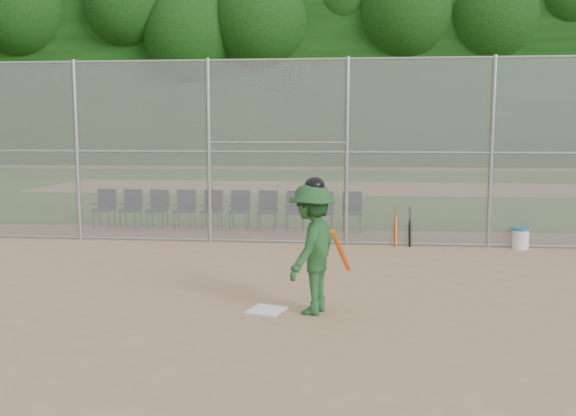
# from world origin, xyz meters

# --- Properties ---
(ground) EXTENTS (100.00, 100.00, 0.00)m
(ground) POSITION_xyz_m (0.00, 0.00, 0.00)
(ground) COLOR tan
(ground) RESTS_ON ground
(grass_strip) EXTENTS (100.00, 100.00, 0.00)m
(grass_strip) POSITION_xyz_m (0.00, 18.00, 0.01)
(grass_strip) COLOR #2E5D1C
(grass_strip) RESTS_ON ground
(dirt_patch_far) EXTENTS (24.00, 24.00, 0.00)m
(dirt_patch_far) POSITION_xyz_m (0.00, 18.00, 0.01)
(dirt_patch_far) COLOR tan
(dirt_patch_far) RESTS_ON ground
(backstop_fence) EXTENTS (16.09, 0.09, 4.00)m
(backstop_fence) POSITION_xyz_m (0.00, 5.00, 2.07)
(backstop_fence) COLOR gray
(backstop_fence) RESTS_ON ground
(treeline) EXTENTS (81.00, 60.00, 11.00)m
(treeline) POSITION_xyz_m (0.00, 20.00, 5.50)
(treeline) COLOR black
(treeline) RESTS_ON ground
(home_plate) EXTENTS (0.57, 0.57, 0.02)m
(home_plate) POSITION_xyz_m (-0.01, -0.18, 0.01)
(home_plate) COLOR white
(home_plate) RESTS_ON ground
(batter_at_plate) EXTENTS (1.04, 1.37, 1.87)m
(batter_at_plate) POSITION_xyz_m (0.62, -0.21, 0.91)
(batter_at_plate) COLOR #205024
(batter_at_plate) RESTS_ON ground
(water_cooler) EXTENTS (0.35, 0.35, 0.44)m
(water_cooler) POSITION_xyz_m (4.64, 4.91, 0.22)
(water_cooler) COLOR white
(water_cooler) RESTS_ON ground
(spare_bats) EXTENTS (0.36, 0.28, 0.84)m
(spare_bats) POSITION_xyz_m (2.21, 4.98, 0.42)
(spare_bats) COLOR #D84C14
(spare_bats) RESTS_ON ground
(chair_0) EXTENTS (0.54, 0.52, 0.96)m
(chair_0) POSITION_xyz_m (-5.15, 6.77, 0.48)
(chair_0) COLOR #10193E
(chair_0) RESTS_ON ground
(chair_1) EXTENTS (0.54, 0.52, 0.96)m
(chair_1) POSITION_xyz_m (-4.46, 6.77, 0.48)
(chair_1) COLOR #10193E
(chair_1) RESTS_ON ground
(chair_2) EXTENTS (0.54, 0.52, 0.96)m
(chair_2) POSITION_xyz_m (-3.76, 6.77, 0.48)
(chair_2) COLOR #10193E
(chair_2) RESTS_ON ground
(chair_3) EXTENTS (0.54, 0.52, 0.96)m
(chair_3) POSITION_xyz_m (-3.07, 6.77, 0.48)
(chair_3) COLOR #10193E
(chair_3) RESTS_ON ground
(chair_4) EXTENTS (0.54, 0.52, 0.96)m
(chair_4) POSITION_xyz_m (-2.37, 6.77, 0.48)
(chair_4) COLOR #10193E
(chair_4) RESTS_ON ground
(chair_5) EXTENTS (0.54, 0.52, 0.96)m
(chair_5) POSITION_xyz_m (-1.67, 6.77, 0.48)
(chair_5) COLOR #10193E
(chair_5) RESTS_ON ground
(chair_6) EXTENTS (0.54, 0.52, 0.96)m
(chair_6) POSITION_xyz_m (-0.98, 6.77, 0.48)
(chair_6) COLOR #10193E
(chair_6) RESTS_ON ground
(chair_7) EXTENTS (0.54, 0.52, 0.96)m
(chair_7) POSITION_xyz_m (-0.28, 6.77, 0.48)
(chair_7) COLOR #10193E
(chair_7) RESTS_ON ground
(chair_8) EXTENTS (0.54, 0.52, 0.96)m
(chair_8) POSITION_xyz_m (0.42, 6.77, 0.48)
(chair_8) COLOR #10193E
(chair_8) RESTS_ON ground
(chair_9) EXTENTS (0.54, 0.52, 0.96)m
(chair_9) POSITION_xyz_m (1.11, 6.77, 0.48)
(chair_9) COLOR #10193E
(chair_9) RESTS_ON ground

